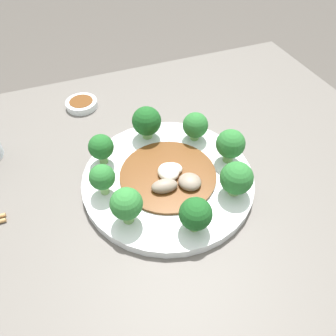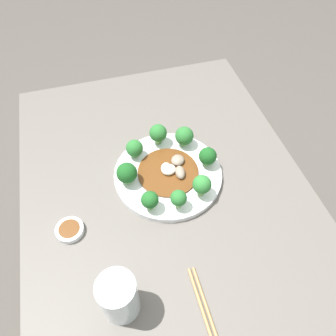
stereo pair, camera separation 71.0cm
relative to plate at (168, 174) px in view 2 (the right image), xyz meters
The scene contains 15 objects.
ground_plane 0.75m from the plate, 21.30° to the right, with size 8.00×8.00×0.00m, color #4C4742.
table 0.38m from the plate, 21.30° to the right, with size 1.06×0.78×0.75m.
plate is the anchor object (origin of this frame).
broccoli_southeast 0.13m from the plate, 37.55° to the right, with size 0.04×0.04×0.06m.
broccoli_east 0.12m from the plate, ahead, with size 0.04×0.04×0.06m.
broccoli_south 0.12m from the plate, 90.11° to the right, with size 0.06×0.06×0.07m.
broccoli_southwest 0.12m from the plate, 138.58° to the right, with size 0.05×0.05×0.06m.
broccoli_northwest 0.12m from the plate, 140.07° to the left, with size 0.05×0.05×0.06m.
broccoli_northeast 0.12m from the plate, 35.46° to the left, with size 0.05×0.05×0.07m.
broccoli_north 0.12m from the plate, 89.48° to the left, with size 0.05×0.05×0.06m.
broccoli_west 0.13m from the plate, behind, with size 0.05×0.05×0.07m.
stirfry_center 0.02m from the plate, 104.33° to the left, with size 0.17×0.17×0.02m.
drinking_glass 0.37m from the plate, 31.55° to the right, with size 0.08×0.08×0.13m.
chopsticks 0.40m from the plate, ahead, with size 0.25×0.02×0.01m.
sauce_dish 0.30m from the plate, 70.52° to the right, with size 0.07×0.07×0.02m.
Camera 2 is at (0.49, -0.13, 1.49)m, focal length 35.00 mm.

